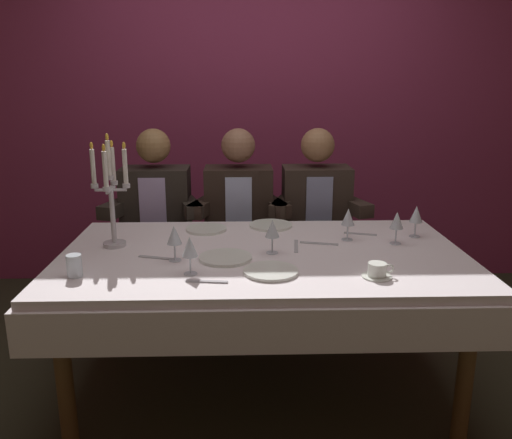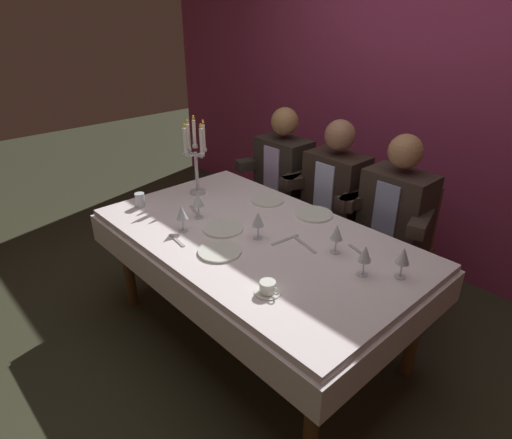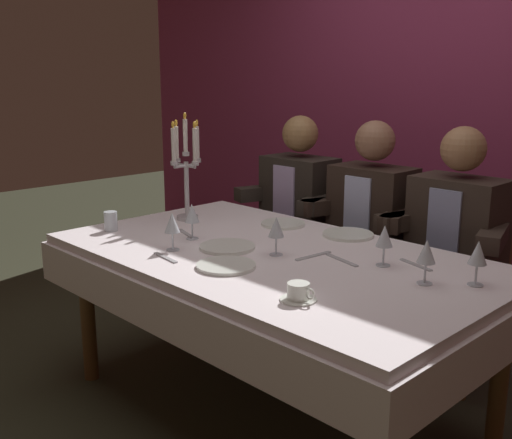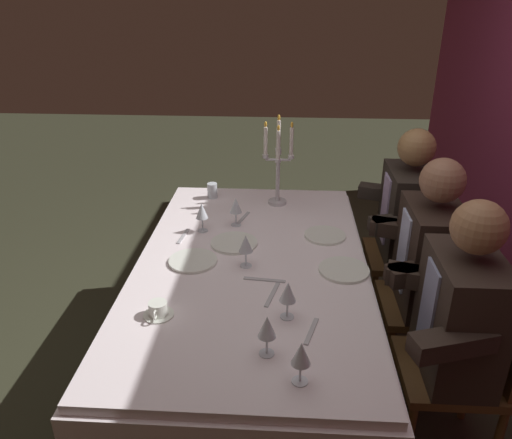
{
  "view_description": "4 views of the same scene",
  "coord_description": "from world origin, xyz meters",
  "views": [
    {
      "loc": [
        -0.11,
        -2.35,
        1.53
      ],
      "look_at": [
        -0.03,
        0.03,
        0.89
      ],
      "focal_mm": 36.79,
      "sensor_mm": 36.0,
      "label": 1
    },
    {
      "loc": [
        1.62,
        -1.48,
        1.93
      ],
      "look_at": [
        -0.02,
        0.02,
        0.82
      ],
      "focal_mm": 30.44,
      "sensor_mm": 36.0,
      "label": 2
    },
    {
      "loc": [
        1.73,
        -1.78,
        1.48
      ],
      "look_at": [
        -0.13,
        0.03,
        0.85
      ],
      "focal_mm": 42.84,
      "sensor_mm": 36.0,
      "label": 3
    },
    {
      "loc": [
        2.09,
        0.15,
        1.95
      ],
      "look_at": [
        -0.14,
        0.02,
        0.9
      ],
      "focal_mm": 35.07,
      "sensor_mm": 36.0,
      "label": 4
    }
  ],
  "objects": [
    {
      "name": "seated_diner_0",
      "position": [
        -0.64,
        0.89,
        0.74
      ],
      "size": [
        0.63,
        0.48,
        1.24
      ],
      "color": "brown",
      "rests_on": "ground_plane"
    },
    {
      "name": "wine_glass_1",
      "position": [
        0.66,
        0.1,
        0.86
      ],
      "size": [
        0.07,
        0.07,
        0.16
      ],
      "color": "silver",
      "rests_on": "dining_table"
    },
    {
      "name": "dinner_plate_1",
      "position": [
        0.02,
        -0.28,
        0.75
      ],
      "size": [
        0.23,
        0.23,
        0.01
      ],
      "primitive_type": "cylinder",
      "color": "white",
      "rests_on": "dining_table"
    },
    {
      "name": "wine_glass_0",
      "position": [
        -0.4,
        -0.11,
        0.86
      ],
      "size": [
        0.07,
        0.07,
        0.16
      ],
      "color": "silver",
      "rests_on": "dining_table"
    },
    {
      "name": "knife_4",
      "position": [
        0.16,
        0.07,
        0.74
      ],
      "size": [
        0.04,
        0.19,
        0.01
      ],
      "primitive_type": "cube",
      "rotation": [
        0.0,
        0.0,
        1.47
      ],
      "color": "#B7B7BC",
      "rests_on": "dining_table"
    },
    {
      "name": "spoon_0",
      "position": [
        0.52,
        0.27,
        0.74
      ],
      "size": [
        0.17,
        0.07,
        0.01
      ],
      "primitive_type": "cube",
      "rotation": [
        0.0,
        0.0,
        -0.29
      ],
      "color": "#B7B7BC",
      "rests_on": "dining_table"
    },
    {
      "name": "candelabra",
      "position": [
        -0.72,
        0.11,
        1.0
      ],
      "size": [
        0.19,
        0.19,
        0.55
      ],
      "color": "silver",
      "rests_on": "dining_table"
    },
    {
      "name": "dinner_plate_3",
      "position": [
        -0.18,
        -0.1,
        0.75
      ],
      "size": [
        0.24,
        0.24,
        0.01
      ],
      "primitive_type": "cylinder",
      "color": "white",
      "rests_on": "dining_table"
    },
    {
      "name": "ground_plane",
      "position": [
        0.0,
        0.0,
        0.0
      ],
      "size": [
        12.0,
        12.0,
        0.0
      ],
      "primitive_type": "plane",
      "color": "#323322"
    },
    {
      "name": "dinner_plate_2",
      "position": [
        -0.29,
        0.37,
        0.75
      ],
      "size": [
        0.22,
        0.22,
        0.01
      ],
      "primitive_type": "cylinder",
      "color": "white",
      "rests_on": "dining_table"
    },
    {
      "name": "dining_table",
      "position": [
        0.0,
        0.0,
        0.62
      ],
      "size": [
        1.94,
        1.14,
        0.74
      ],
      "color": "white",
      "rests_on": "ground_plane"
    },
    {
      "name": "dinner_plate_0",
      "position": [
        0.06,
        0.44,
        0.75
      ],
      "size": [
        0.24,
        0.24,
        0.01
      ],
      "primitive_type": "cylinder",
      "color": "white",
      "rests_on": "dining_table"
    },
    {
      "name": "fork_2",
      "position": [
        -0.49,
        -0.08,
        0.74
      ],
      "size": [
        0.17,
        0.07,
        0.01
      ],
      "primitive_type": "cube",
      "rotation": [
        0.0,
        0.0,
        -0.3
      ],
      "color": "#B7B7BC",
      "rests_on": "dining_table"
    },
    {
      "name": "wine_glass_2",
      "position": [
        -0.32,
        -0.28,
        0.86
      ],
      "size": [
        0.07,
        0.07,
        0.16
      ],
      "color": "silver",
      "rests_on": "dining_table"
    },
    {
      "name": "wine_glass_3",
      "position": [
        0.04,
        -0.02,
        0.86
      ],
      "size": [
        0.07,
        0.07,
        0.16
      ],
      "color": "silver",
      "rests_on": "dining_table"
    },
    {
      "name": "seated_diner_2",
      "position": [
        0.37,
        0.89,
        0.74
      ],
      "size": [
        0.63,
        0.48,
        1.24
      ],
      "color": "brown",
      "rests_on": "ground_plane"
    },
    {
      "name": "coffee_cup_0",
      "position": [
        0.46,
        -0.34,
        0.77
      ],
      "size": [
        0.13,
        0.12,
        0.06
      ],
      "color": "white",
      "rests_on": "dining_table"
    },
    {
      "name": "wine_glass_5",
      "position": [
        0.8,
        0.22,
        0.85
      ],
      "size": [
        0.07,
        0.07,
        0.16
      ],
      "color": "silver",
      "rests_on": "dining_table"
    },
    {
      "name": "seated_diner_1",
      "position": [
        -0.12,
        0.89,
        0.74
      ],
      "size": [
        0.63,
        0.48,
        1.24
      ],
      "color": "brown",
      "rests_on": "ground_plane"
    },
    {
      "name": "knife_3",
      "position": [
        0.28,
        0.11,
        0.74
      ],
      "size": [
        0.19,
        0.06,
        0.01
      ],
      "primitive_type": "cube",
      "rotation": [
        0.0,
        0.0,
        -0.24
      ],
      "color": "#B7B7BC",
      "rests_on": "dining_table"
    },
    {
      "name": "water_tumbler_0",
      "position": [
        -0.79,
        -0.3,
        0.79
      ],
      "size": [
        0.06,
        0.06,
        0.09
      ],
      "primitive_type": "cylinder",
      "color": "silver",
      "rests_on": "dining_table"
    },
    {
      "name": "spoon_1",
      "position": [
        -0.24,
        -0.38,
        0.74
      ],
      "size": [
        0.17,
        0.04,
        0.01
      ],
      "primitive_type": "cube",
      "rotation": [
        0.0,
        0.0,
        -0.12
      ],
      "color": "#B7B7BC",
      "rests_on": "dining_table"
    },
    {
      "name": "wine_glass_4",
      "position": [
        0.43,
        0.18,
        0.85
      ],
      "size": [
        0.07,
        0.07,
        0.16
      ],
      "color": "silver",
      "rests_on": "dining_table"
    }
  ]
}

